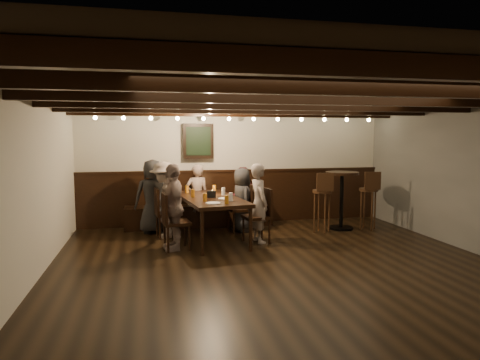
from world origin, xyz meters
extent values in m
plane|color=black|center=(0.00, 0.00, 0.00)|extent=(7.00, 7.00, 0.00)
plane|color=black|center=(0.00, 0.00, 2.40)|extent=(7.00, 7.00, 0.00)
plane|color=silver|center=(0.00, 3.50, 1.20)|extent=(6.50, 0.00, 6.50)
plane|color=silver|center=(-3.25, 0.00, 1.20)|extent=(0.00, 7.00, 7.00)
cube|color=black|center=(0.00, 3.46, 0.55)|extent=(6.50, 0.08, 1.10)
cube|color=black|center=(-0.80, 3.20, 0.23)|extent=(3.00, 0.45, 0.45)
cube|color=black|center=(-0.80, 3.40, 1.75)|extent=(0.62, 0.12, 0.72)
cube|color=black|center=(-0.80, 3.33, 1.75)|extent=(0.50, 0.02, 0.58)
cube|color=black|center=(0.00, -2.90, 2.31)|extent=(6.50, 0.10, 0.16)
cube|color=black|center=(0.00, -1.74, 2.31)|extent=(6.50, 0.10, 0.16)
cube|color=black|center=(0.00, -0.58, 2.31)|extent=(6.50, 0.10, 0.16)
cube|color=black|center=(0.00, 0.58, 2.31)|extent=(6.50, 0.10, 0.16)
cube|color=black|center=(0.00, 1.74, 2.31)|extent=(6.50, 0.10, 0.16)
cube|color=black|center=(0.00, 2.90, 2.31)|extent=(6.50, 0.10, 0.16)
sphere|color=#FFE099|center=(-2.75, 2.88, 2.19)|extent=(0.07, 0.07, 0.07)
sphere|color=#FFE099|center=(-1.38, 2.88, 2.19)|extent=(0.07, 0.07, 0.07)
sphere|color=#FFE099|center=(0.00, 2.88, 2.19)|extent=(0.07, 0.07, 0.07)
sphere|color=#FFE099|center=(1.38, 2.88, 2.19)|extent=(0.07, 0.07, 0.07)
sphere|color=#FFE099|center=(2.75, 2.88, 2.19)|extent=(0.07, 0.07, 0.07)
cube|color=black|center=(-0.74, 2.06, 0.74)|extent=(1.17, 2.15, 0.06)
cylinder|color=black|center=(-1.02, 1.05, 0.35)|extent=(0.06, 0.06, 0.71)
cylinder|color=black|center=(-1.26, 2.97, 0.35)|extent=(0.06, 0.06, 0.71)
cylinder|color=black|center=(-0.23, 1.15, 0.35)|extent=(0.06, 0.06, 0.71)
cylinder|color=black|center=(-0.46, 3.07, 0.35)|extent=(0.06, 0.06, 0.71)
cube|color=black|center=(-1.49, 2.42, 0.43)|extent=(0.46, 0.46, 0.05)
cube|color=black|center=(-1.68, 2.40, 0.68)|extent=(0.09, 0.42, 0.46)
cube|color=black|center=(-1.38, 1.53, 0.44)|extent=(0.47, 0.47, 0.05)
cube|color=black|center=(-1.57, 1.50, 0.70)|extent=(0.09, 0.43, 0.47)
cube|color=black|center=(-0.10, 2.59, 0.44)|extent=(0.47, 0.47, 0.05)
cube|color=black|center=(0.09, 2.61, 0.69)|extent=(0.09, 0.42, 0.46)
cube|color=black|center=(0.01, 1.70, 0.45)|extent=(0.48, 0.48, 0.05)
cube|color=black|center=(0.20, 1.72, 0.71)|extent=(0.09, 0.44, 0.48)
imported|color=#262729|center=(-1.74, 2.84, 0.71)|extent=(0.74, 0.53, 1.42)
imported|color=gray|center=(-0.87, 3.10, 0.64)|extent=(0.50, 0.36, 1.29)
imported|color=maroon|center=(0.04, 3.06, 0.61)|extent=(0.65, 0.53, 1.22)
imported|color=gray|center=(-1.54, 2.41, 0.70)|extent=(0.62, 0.96, 1.40)
imported|color=gray|center=(-1.43, 1.52, 0.71)|extent=(0.44, 0.87, 1.42)
imported|color=#29292C|center=(-0.05, 2.59, 0.62)|extent=(0.47, 0.65, 1.24)
imported|color=gray|center=(0.06, 1.70, 0.69)|extent=(0.39, 0.54, 1.38)
cylinder|color=#BF7219|center=(-1.10, 2.72, 0.84)|extent=(0.07, 0.07, 0.14)
cylinder|color=#BF7219|center=(-0.57, 2.73, 0.84)|extent=(0.07, 0.07, 0.14)
cylinder|color=#BF7219|center=(-1.05, 2.12, 0.84)|extent=(0.07, 0.07, 0.14)
cylinder|color=silver|center=(-0.47, 2.29, 0.84)|extent=(0.07, 0.07, 0.14)
cylinder|color=#BF7219|center=(-0.91, 1.58, 0.84)|extent=(0.07, 0.07, 0.14)
cylinder|color=silver|center=(-0.48, 1.54, 0.84)|extent=(0.07, 0.07, 0.14)
cylinder|color=#BF7219|center=(-0.60, 1.27, 0.84)|extent=(0.07, 0.07, 0.14)
cylinder|color=white|center=(-0.81, 1.34, 0.78)|extent=(0.24, 0.24, 0.01)
cylinder|color=white|center=(-0.53, 1.78, 0.78)|extent=(0.24, 0.24, 0.01)
cube|color=black|center=(-0.74, 2.01, 0.83)|extent=(0.15, 0.10, 0.12)
cylinder|color=beige|center=(-0.66, 2.37, 0.80)|extent=(0.05, 0.05, 0.05)
cylinder|color=black|center=(1.93, 2.38, 0.02)|extent=(0.48, 0.48, 0.04)
cylinder|color=black|center=(1.93, 2.38, 0.56)|extent=(0.08, 0.08, 1.08)
cylinder|color=black|center=(1.93, 2.38, 1.12)|extent=(0.65, 0.65, 0.05)
cylinder|color=#341F10|center=(1.43, 2.18, 0.80)|extent=(0.37, 0.37, 0.05)
cube|color=#341F10|center=(1.41, 2.00, 0.99)|extent=(0.33, 0.07, 0.35)
cylinder|color=#341F10|center=(2.43, 2.23, 0.80)|extent=(0.37, 0.37, 0.05)
cube|color=#341F10|center=(2.42, 2.05, 0.99)|extent=(0.33, 0.06, 0.35)
camera|label=1|loc=(-1.82, -5.42, 1.87)|focal=32.00mm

